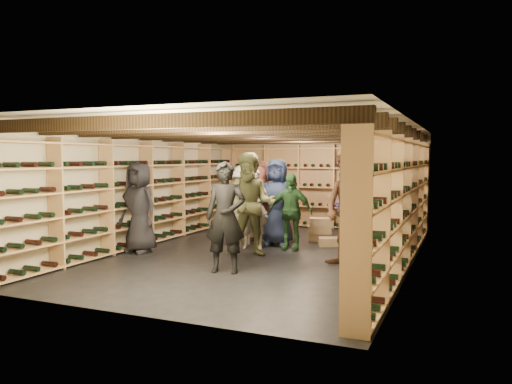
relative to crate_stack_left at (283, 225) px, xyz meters
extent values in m
plane|color=black|center=(0.13, -1.61, -0.34)|extent=(8.00, 8.00, 0.00)
cube|color=#B6AB8D|center=(0.13, 2.39, 0.86)|extent=(5.50, 0.02, 2.40)
cube|color=#B6AB8D|center=(0.13, -5.61, 0.86)|extent=(5.50, 0.02, 2.40)
cube|color=#B6AB8D|center=(-2.62, -1.61, 0.86)|extent=(0.02, 8.00, 2.40)
cube|color=#B6AB8D|center=(2.88, -1.61, 0.86)|extent=(0.02, 8.00, 2.40)
cube|color=beige|center=(0.13, -1.61, 2.06)|extent=(5.50, 8.00, 0.01)
cube|color=black|center=(0.13, -5.11, 1.92)|extent=(5.40, 0.12, 0.18)
cube|color=black|center=(0.13, -4.24, 1.92)|extent=(5.40, 0.12, 0.18)
cube|color=black|center=(0.13, -3.36, 1.92)|extent=(5.40, 0.12, 0.18)
cube|color=black|center=(0.13, -2.49, 1.92)|extent=(5.40, 0.12, 0.18)
cube|color=black|center=(0.13, -1.61, 1.92)|extent=(5.40, 0.12, 0.18)
cube|color=black|center=(0.13, -0.74, 1.92)|extent=(5.40, 0.12, 0.18)
cube|color=black|center=(0.13, 0.14, 1.92)|extent=(5.40, 0.12, 0.18)
cube|color=black|center=(0.13, 1.01, 1.92)|extent=(5.40, 0.12, 0.18)
cube|color=black|center=(0.13, 1.89, 1.92)|extent=(5.40, 0.12, 0.18)
cube|color=tan|center=(-2.44, -1.61, 0.73)|extent=(0.32, 7.50, 2.15)
cube|color=tan|center=(2.70, -1.61, 0.73)|extent=(0.32, 7.50, 2.15)
cube|color=tan|center=(0.13, 2.22, 0.73)|extent=(4.70, 0.30, 2.15)
cube|color=#A77E58|center=(0.00, 0.00, -0.25)|extent=(0.59, 0.49, 0.17)
cube|color=#A77E58|center=(0.00, 0.00, -0.08)|extent=(0.59, 0.49, 0.17)
cube|color=#A77E58|center=(0.00, 0.00, 0.09)|extent=(0.59, 0.49, 0.17)
cube|color=#A77E58|center=(0.00, 0.00, 0.26)|extent=(0.59, 0.49, 0.17)
cube|color=#A77E58|center=(0.80, 0.16, -0.25)|extent=(0.57, 0.45, 0.17)
cube|color=#A77E58|center=(0.80, 0.16, -0.08)|extent=(0.57, 0.45, 0.17)
cube|color=#A77E58|center=(0.80, 0.16, 0.09)|extent=(0.57, 0.45, 0.17)
cube|color=#A77E58|center=(1.16, -0.31, -0.25)|extent=(0.58, 0.49, 0.17)
imported|color=black|center=(-2.05, -2.43, 0.52)|extent=(0.93, 0.68, 1.73)
imported|color=black|center=(0.21, -3.27, 0.54)|extent=(0.72, 0.56, 1.76)
imported|color=brown|center=(0.04, -1.87, 0.62)|extent=(1.09, 0.94, 1.91)
imported|color=navy|center=(2.10, -1.70, 0.49)|extent=(1.05, 0.69, 1.65)
imported|color=brown|center=(-0.40, -0.31, 0.53)|extent=(1.69, 1.09, 1.74)
imported|color=#202B4E|center=(0.10, -0.66, 0.56)|extent=(0.92, 0.64, 1.80)
imported|color=gray|center=(-0.20, -1.21, 0.48)|extent=(0.67, 0.53, 1.63)
imported|color=#41271A|center=(1.96, -2.23, 0.62)|extent=(1.14, 1.03, 1.91)
imported|color=#A29E94|center=(-0.60, -0.83, 0.49)|extent=(1.20, 0.91, 1.65)
imported|color=#27542A|center=(0.51, -1.02, 0.41)|extent=(0.91, 0.44, 1.51)
imported|color=slate|center=(2.00, -0.85, 0.50)|extent=(1.63, 0.93, 1.67)
camera|label=1|loc=(3.70, -10.27, 1.48)|focal=35.00mm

